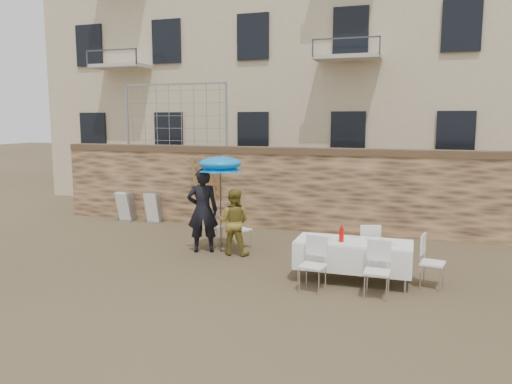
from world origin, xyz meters
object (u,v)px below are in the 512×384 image
(couple_chair_right, at_px, (240,228))
(umbrella, at_px, (220,166))
(woman_dress, at_px, (234,222))
(couple_chair_left, at_px, (213,226))
(table_chair_front_left, at_px, (313,264))
(chair_stack_left, at_px, (129,205))
(table_chair_front_right, at_px, (377,270))
(table_chair_side, at_px, (433,262))
(chair_stack_right, at_px, (155,206))
(man_suit, at_px, (203,210))
(table_chair_back, at_px, (368,247))
(soda_bottle, at_px, (341,235))
(banquet_table, at_px, (353,243))

(couple_chair_right, bearing_deg, umbrella, 82.31)
(woman_dress, xyz_separation_m, couple_chair_left, (-0.75, 0.55, -0.26))
(table_chair_front_left, bearing_deg, umbrella, 152.05)
(chair_stack_left, bearing_deg, umbrella, -32.39)
(table_chair_front_right, distance_m, table_chair_side, 1.24)
(table_chair_front_right, bearing_deg, chair_stack_right, 148.50)
(table_chair_front_right, height_order, chair_stack_right, table_chair_front_right)
(chair_stack_right, bearing_deg, table_chair_front_left, -38.39)
(table_chair_front_right, bearing_deg, man_suit, 157.72)
(umbrella, height_order, table_chair_back, umbrella)
(couple_chair_left, relative_size, chair_stack_right, 1.04)
(couple_chair_left, distance_m, chair_stack_right, 3.44)
(couple_chair_right, xyz_separation_m, chair_stack_right, (-3.42, 2.10, -0.02))
(man_suit, relative_size, table_chair_front_right, 1.99)
(man_suit, relative_size, umbrella, 0.92)
(couple_chair_left, relative_size, table_chair_front_left, 1.00)
(table_chair_front_right, xyz_separation_m, table_chair_back, (-0.30, 1.55, 0.00))
(couple_chair_left, bearing_deg, chair_stack_right, -34.30)
(table_chair_front_left, distance_m, table_chair_back, 1.74)
(umbrella, relative_size, table_chair_back, 2.16)
(man_suit, relative_size, couple_chair_left, 1.99)
(table_chair_front_right, xyz_separation_m, table_chair_side, (0.90, 0.85, 0.00))
(couple_chair_right, height_order, table_chair_side, same)
(man_suit, relative_size, soda_bottle, 7.36)
(couple_chair_right, xyz_separation_m, chair_stack_left, (-4.32, 2.10, -0.02))
(banquet_table, height_order, soda_bottle, soda_bottle)
(soda_bottle, xyz_separation_m, chair_stack_left, (-6.94, 3.87, -0.45))
(couple_chair_left, height_order, couple_chair_right, same)
(table_chair_front_right, height_order, table_chair_back, same)
(chair_stack_right, bearing_deg, man_suit, -44.25)
(chair_stack_right, bearing_deg, couple_chair_left, -37.67)
(umbrella, bearing_deg, table_chair_side, -13.26)
(umbrella, bearing_deg, couple_chair_right, 56.31)
(couple_chair_right, relative_size, banquet_table, 0.46)
(umbrella, bearing_deg, chair_stack_left, 147.61)
(table_chair_side, bearing_deg, woman_dress, 87.04)
(umbrella, xyz_separation_m, chair_stack_left, (-4.02, 2.55, -1.50))
(umbrella, distance_m, soda_bottle, 3.37)
(man_suit, xyz_separation_m, table_chair_back, (3.71, -0.26, -0.48))
(woman_dress, relative_size, table_chair_side, 1.55)
(woman_dress, height_order, banquet_table, woman_dress)
(umbrella, relative_size, couple_chair_right, 2.16)
(couple_chair_left, distance_m, table_chair_front_left, 3.75)
(couple_chair_right, relative_size, table_chair_front_left, 1.00)
(umbrella, distance_m, table_chair_back, 3.65)
(soda_bottle, bearing_deg, table_chair_side, 8.88)
(table_chair_front_right, distance_m, chair_stack_left, 8.85)
(soda_bottle, distance_m, table_chair_back, 1.11)
(man_suit, height_order, chair_stack_left, man_suit)
(man_suit, xyz_separation_m, couple_chair_right, (0.70, 0.55, -0.48))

